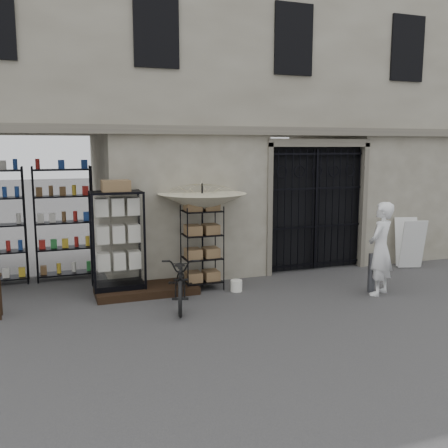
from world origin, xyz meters
name	(u,v)px	position (x,y,z in m)	size (l,w,h in m)	color
ground	(289,304)	(0.00, 0.00, 0.00)	(80.00, 80.00, 0.00)	black
main_building	(219,82)	(0.00, 4.00, 4.50)	(14.00, 4.00, 9.00)	#9E9886
shop_recess	(31,216)	(-4.50, 2.80, 1.50)	(3.00, 1.70, 3.00)	black
shop_shelving	(30,225)	(-4.55, 3.30, 1.25)	(2.70, 0.50, 2.50)	black
iron_gate	(313,207)	(1.75, 2.28, 1.50)	(2.50, 0.21, 3.00)	black
step_platform	(146,290)	(-2.40, 1.55, 0.07)	(2.00, 0.90, 0.15)	black
display_cabinet	(118,245)	(-2.93, 1.63, 1.01)	(1.11, 0.93, 2.07)	black
wire_rack	(202,249)	(-1.24, 1.52, 0.85)	(0.85, 0.68, 1.73)	black
market_umbrella	(202,198)	(-1.18, 1.68, 1.87)	(1.70, 1.73, 2.61)	black
white_bucket	(236,286)	(-0.64, 1.10, 0.11)	(0.24, 0.24, 0.23)	white
bicycle	(182,305)	(-1.93, 0.58, 0.00)	(0.65, 0.98, 1.87)	black
steel_bollard	(372,273)	(1.90, 0.12, 0.40)	(0.15, 0.15, 0.79)	#52545A
shopkeeper	(378,294)	(1.95, -0.06, 0.00)	(0.68, 1.85, 0.44)	white
easel_sign	(410,243)	(4.02, 1.54, 0.61)	(0.72, 0.78, 1.18)	silver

